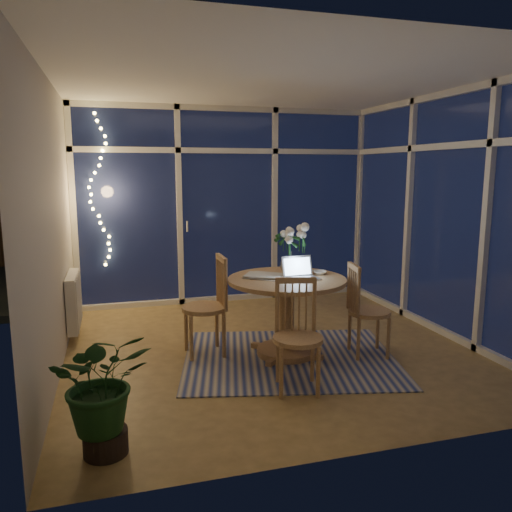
# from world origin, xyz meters

# --- Properties ---
(floor) EXTENTS (4.00, 4.00, 0.00)m
(floor) POSITION_xyz_m (0.00, 0.00, 0.00)
(floor) COLOR olive
(floor) RESTS_ON ground
(ceiling) EXTENTS (4.00, 4.00, 0.00)m
(ceiling) POSITION_xyz_m (0.00, 0.00, 2.60)
(ceiling) COLOR white
(ceiling) RESTS_ON wall_back
(wall_back) EXTENTS (4.00, 0.04, 2.60)m
(wall_back) POSITION_xyz_m (0.00, 2.00, 1.30)
(wall_back) COLOR beige
(wall_back) RESTS_ON floor
(wall_front) EXTENTS (4.00, 0.04, 2.60)m
(wall_front) POSITION_xyz_m (0.00, -2.00, 1.30)
(wall_front) COLOR beige
(wall_front) RESTS_ON floor
(wall_left) EXTENTS (0.04, 4.00, 2.60)m
(wall_left) POSITION_xyz_m (-2.00, 0.00, 1.30)
(wall_left) COLOR beige
(wall_left) RESTS_ON floor
(wall_right) EXTENTS (0.04, 4.00, 2.60)m
(wall_right) POSITION_xyz_m (2.00, 0.00, 1.30)
(wall_right) COLOR beige
(wall_right) RESTS_ON floor
(window_wall_back) EXTENTS (4.00, 0.10, 2.60)m
(window_wall_back) POSITION_xyz_m (0.00, 1.96, 1.30)
(window_wall_back) COLOR white
(window_wall_back) RESTS_ON floor
(window_wall_right) EXTENTS (0.10, 4.00, 2.60)m
(window_wall_right) POSITION_xyz_m (1.96, 0.00, 1.30)
(window_wall_right) COLOR white
(window_wall_right) RESTS_ON floor
(radiator) EXTENTS (0.10, 0.70, 0.58)m
(radiator) POSITION_xyz_m (-1.94, 0.90, 0.40)
(radiator) COLOR silver
(radiator) RESTS_ON wall_left
(fairy_lights) EXTENTS (0.24, 0.10, 1.85)m
(fairy_lights) POSITION_xyz_m (-1.65, 1.88, 1.52)
(fairy_lights) COLOR #FFD766
(fairy_lights) RESTS_ON window_wall_back
(garden_patio) EXTENTS (12.00, 6.00, 0.10)m
(garden_patio) POSITION_xyz_m (0.50, 5.00, -0.06)
(garden_patio) COLOR black
(garden_patio) RESTS_ON ground
(garden_fence) EXTENTS (11.00, 0.08, 1.80)m
(garden_fence) POSITION_xyz_m (0.00, 5.50, 0.90)
(garden_fence) COLOR #3A2715
(garden_fence) RESTS_ON ground
(neighbour_roof) EXTENTS (7.00, 3.00, 2.20)m
(neighbour_roof) POSITION_xyz_m (0.30, 8.50, 2.20)
(neighbour_roof) COLOR #303239
(neighbour_roof) RESTS_ON ground
(garden_shrubs) EXTENTS (0.90, 0.90, 0.90)m
(garden_shrubs) POSITION_xyz_m (-0.80, 3.40, 0.45)
(garden_shrubs) COLOR #193216
(garden_shrubs) RESTS_ON ground
(rug) EXTENTS (2.30, 2.00, 0.01)m
(rug) POSITION_xyz_m (0.07, -0.34, 0.01)
(rug) COLOR #BAAD97
(rug) RESTS_ON floor
(dining_table) EXTENTS (1.35, 1.35, 0.77)m
(dining_table) POSITION_xyz_m (0.07, -0.24, 0.38)
(dining_table) COLOR olive
(dining_table) RESTS_ON floor
(chair_left) EXTENTS (0.46, 0.46, 0.99)m
(chair_left) POSITION_xyz_m (-0.69, -0.00, 0.49)
(chair_left) COLOR olive
(chair_left) RESTS_ON floor
(chair_right) EXTENTS (0.49, 0.49, 0.92)m
(chair_right) POSITION_xyz_m (0.83, -0.46, 0.46)
(chair_right) COLOR olive
(chair_right) RESTS_ON floor
(chair_front) EXTENTS (0.51, 0.51, 0.92)m
(chair_front) POSITION_xyz_m (-0.10, -1.01, 0.46)
(chair_front) COLOR olive
(chair_front) RESTS_ON floor
(laptop) EXTENTS (0.33, 0.29, 0.22)m
(laptop) POSITION_xyz_m (0.19, -0.33, 0.88)
(laptop) COLOR silver
(laptop) RESTS_ON dining_table
(flower_vase) EXTENTS (0.24, 0.24, 0.21)m
(flower_vase) POSITION_xyz_m (0.17, -0.05, 0.87)
(flower_vase) COLOR white
(flower_vase) RESTS_ON dining_table
(bowl) EXTENTS (0.18, 0.18, 0.04)m
(bowl) POSITION_xyz_m (0.44, -0.16, 0.79)
(bowl) COLOR silver
(bowl) RESTS_ON dining_table
(newspapers) EXTENTS (0.42, 0.39, 0.02)m
(newspapers) POSITION_xyz_m (-0.10, -0.12, 0.78)
(newspapers) COLOR silver
(newspapers) RESTS_ON dining_table
(phone) EXTENTS (0.12, 0.08, 0.01)m
(phone) POSITION_xyz_m (0.10, -0.28, 0.77)
(phone) COLOR black
(phone) RESTS_ON dining_table
(potted_plant) EXTENTS (0.58, 0.52, 0.76)m
(potted_plant) POSITION_xyz_m (-1.60, -1.54, 0.38)
(potted_plant) COLOR #17411A
(potted_plant) RESTS_ON floor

